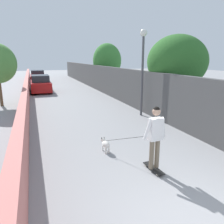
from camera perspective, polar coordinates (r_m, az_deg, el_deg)
The scene contains 11 objects.
ground_plane at distance 17.08m, azimuth -10.39°, elevation 3.47°, with size 80.00×80.00×0.00m, color gray.
wall_left at distance 14.78m, azimuth -21.59°, elevation 3.61°, with size 48.00×0.30×1.29m, color #CC726B.
fence_right at distance 15.88m, azimuth 2.38°, elevation 7.19°, with size 48.00×0.30×2.35m, color #4C4C4C.
tree_right_mid at distance 22.79m, azimuth -1.29°, elevation 13.29°, with size 2.88×2.88×4.48m.
tree_right_far at distance 12.50m, azimuth 16.67°, elevation 12.48°, with size 3.20×3.20×4.28m.
lamp_post at distance 11.68m, azimuth 8.08°, elevation 13.76°, with size 0.36×0.36×4.46m.
skateboard at distance 6.41m, azimuth 10.84°, elevation -14.27°, with size 0.81×0.25×0.08m.
person_skateboarder at distance 5.99m, azimuth 11.30°, elevation -5.41°, with size 0.24×0.71×1.76m.
dog at distance 7.36m, azimuth -1.68°, elevation -8.36°, with size 1.97×0.99×1.06m.
car_near at distance 21.02m, azimuth -18.19°, elevation 6.94°, with size 3.91×1.80×1.54m.
car_far at distance 29.34m, azimuth -18.88°, elevation 8.73°, with size 3.95×1.80×1.54m.
Camera 1 is at (-2.57, 2.79, 3.09)m, focal length 34.89 mm.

